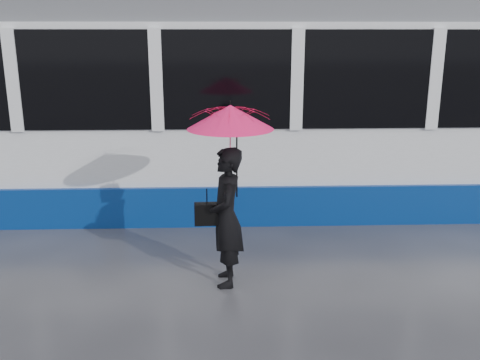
{
  "coord_description": "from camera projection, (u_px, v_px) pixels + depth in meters",
  "views": [
    {
      "loc": [
        0.62,
        -6.41,
        2.86
      ],
      "look_at": [
        0.85,
        -0.07,
        1.1
      ],
      "focal_mm": 40.0,
      "sensor_mm": 36.0,
      "label": 1
    }
  ],
  "objects": [
    {
      "name": "handbag",
      "position": [
        207.0,
        214.0,
        6.11
      ],
      "size": [
        0.3,
        0.14,
        0.43
      ],
      "rotation": [
        0.0,
        0.0,
        0.04
      ],
      "color": "black",
      "rests_on": "ground"
    },
    {
      "name": "tram",
      "position": [
        196.0,
        108.0,
        8.9
      ],
      "size": [
        26.0,
        2.56,
        3.35
      ],
      "color": "white",
      "rests_on": "ground"
    },
    {
      "name": "umbrella",
      "position": [
        230.0,
        134.0,
        5.85
      ],
      "size": [
        0.99,
        0.99,
        1.1
      ],
      "rotation": [
        0.0,
        0.0,
        0.04
      ],
      "color": "#F01467",
      "rests_on": "ground"
    },
    {
      "name": "rails",
      "position": [
        186.0,
        201.0,
        9.32
      ],
      "size": [
        34.0,
        1.51,
        0.02
      ],
      "color": "#3F3D38",
      "rests_on": "ground"
    },
    {
      "name": "ground",
      "position": [
        174.0,
        261.0,
        6.92
      ],
      "size": [
        90.0,
        90.0,
        0.0
      ],
      "primitive_type": "plane",
      "color": "#2C2C31",
      "rests_on": "ground"
    },
    {
      "name": "woman",
      "position": [
        226.0,
        217.0,
        6.11
      ],
      "size": [
        0.41,
        0.61,
        1.63
      ],
      "primitive_type": "imported",
      "rotation": [
        0.0,
        0.0,
        -1.53
      ],
      "color": "black",
      "rests_on": "ground"
    }
  ]
}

